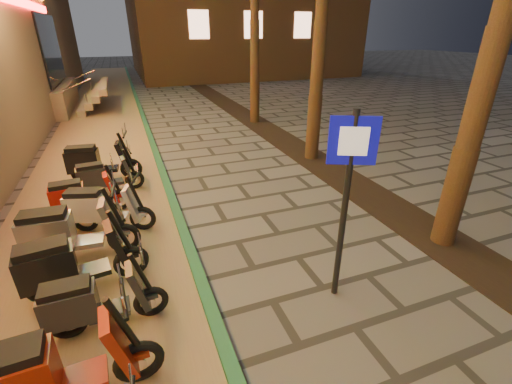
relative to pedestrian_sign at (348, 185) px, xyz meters
name	(u,v)px	position (x,y,z in m)	size (l,w,h in m)	color
parking_strip	(100,152)	(-3.54, 8.49, -1.78)	(3.40, 60.00, 0.01)	#8C7251
green_curb	(153,145)	(-1.84, 8.49, -1.74)	(0.18, 60.00, 0.10)	#225B38
planting_strip	(349,181)	(2.66, 3.49, -1.78)	(1.20, 40.00, 0.02)	black
pedestrian_sign	(348,185)	(0.00, 0.00, 0.00)	(0.57, 0.28, 2.76)	black
scooter_5	(46,374)	(-3.65, -0.50, -1.24)	(1.78, 0.62, 1.25)	black
scooter_6	(91,303)	(-3.32, 0.50, -1.33)	(1.51, 0.53, 1.06)	black
scooter_7	(69,264)	(-3.64, 1.37, -1.25)	(1.77, 0.72, 1.24)	black
scooter_8	(67,232)	(-3.76, 2.30, -1.23)	(1.82, 0.64, 1.28)	black
scooter_9	(100,208)	(-3.28, 3.14, -1.29)	(1.63, 0.86, 1.16)	black
scooter_10	(81,197)	(-3.67, 3.90, -1.32)	(1.55, 0.56, 1.09)	black
scooter_11	(102,177)	(-3.29, 4.94, -1.33)	(1.50, 0.58, 1.05)	black
scooter_12	(95,162)	(-3.47, 5.85, -1.24)	(1.81, 0.72, 1.27)	black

